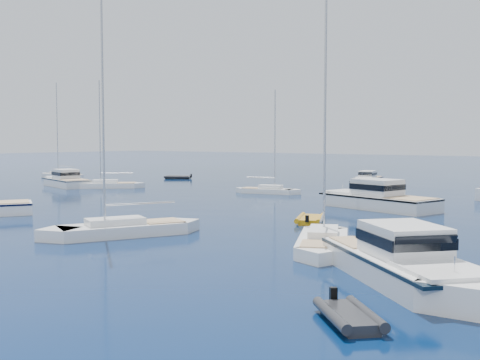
{
  "coord_description": "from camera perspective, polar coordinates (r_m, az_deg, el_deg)",
  "views": [
    {
      "loc": [
        31.4,
        -13.09,
        5.82
      ],
      "look_at": [
        -0.41,
        28.27,
        2.2
      ],
      "focal_mm": 43.63,
      "sensor_mm": 36.0,
      "label": 1
    }
  ],
  "objects": [
    {
      "name": "tender_grey_near",
      "position": [
        19.36,
        10.59,
        -13.58
      ],
      "size": [
        3.57,
        3.53,
        0.95
      ],
      "primitive_type": null,
      "rotation": [
        0.0,
        0.0,
        3.95
      ],
      "color": "black",
      "rests_on": "ground"
    },
    {
      "name": "sailboat_fore",
      "position": [
        36.28,
        -11.43,
        -5.34
      ],
      "size": [
        7.0,
        10.81,
        15.63
      ],
      "primitive_type": null,
      "rotation": [
        0.0,
        0.0,
        2.71
      ],
      "color": "silver",
      "rests_on": "ground"
    },
    {
      "name": "motor_cruiser_horizon",
      "position": [
        79.91,
        12.33,
        -0.3
      ],
      "size": [
        3.79,
        8.37,
        2.12
      ],
      "primitive_type": null,
      "rotation": [
        0.0,
        0.0,
        3.31
      ],
      "color": "white",
      "rests_on": "ground"
    },
    {
      "name": "motor_cruiser_centre",
      "position": [
        50.73,
        13.03,
        -2.72
      ],
      "size": [
        12.71,
        6.69,
        3.19
      ],
      "primitive_type": null,
      "rotation": [
        0.0,
        0.0,
        1.31
      ],
      "color": "silver",
      "rests_on": "ground"
    },
    {
      "name": "motor_cruiser_far_l",
      "position": [
        75.86,
        -16.71,
        -0.6
      ],
      "size": [
        10.99,
        5.99,
        2.76
      ],
      "primitive_type": null,
      "rotation": [
        0.0,
        0.0,
        1.29
      ],
      "color": "silver",
      "rests_on": "ground"
    },
    {
      "name": "sailboat_far_l",
      "position": [
        92.05,
        -17.0,
        0.17
      ],
      "size": [
        10.26,
        3.01,
        14.96
      ],
      "primitive_type": null,
      "rotation": [
        0.0,
        0.0,
        1.54
      ],
      "color": "silver",
      "rests_on": "ground"
    },
    {
      "name": "motor_cruiser_right",
      "position": [
        25.01,
        15.92,
        -9.64
      ],
      "size": [
        11.03,
        10.2,
        3.03
      ],
      "primitive_type": null,
      "rotation": [
        0.0,
        0.0,
        4.0
      ],
      "color": "silver",
      "rests_on": "ground"
    },
    {
      "name": "sailboat_mid_r",
      "position": [
        31.67,
        8.11,
        -6.66
      ],
      "size": [
        6.69,
        9.85,
        14.35
      ],
      "primitive_type": null,
      "rotation": [
        0.0,
        0.0,
        0.47
      ],
      "color": "white",
      "rests_on": "ground"
    },
    {
      "name": "sailboat_centre",
      "position": [
        63.29,
        2.74,
        -1.31
      ],
      "size": [
        8.13,
        4.0,
        11.57
      ],
      "primitive_type": null,
      "rotation": [
        0.0,
        0.0,
        4.97
      ],
      "color": "white",
      "rests_on": "ground"
    },
    {
      "name": "tender_grey_far",
      "position": [
        87.27,
        -6.09,
        0.12
      ],
      "size": [
        4.61,
        3.91,
        0.95
      ],
      "primitive_type": null,
      "rotation": [
        0.0,
        0.0,
        2.09
      ],
      "color": "black",
      "rests_on": "ground"
    },
    {
      "name": "sailboat_mid_l",
      "position": [
        72.07,
        -12.74,
        -0.76
      ],
      "size": [
        8.29,
        7.92,
        13.38
      ],
      "primitive_type": null,
      "rotation": [
        0.0,
        0.0,
        2.32
      ],
      "color": "white",
      "rests_on": "ground"
    },
    {
      "name": "tender_yellow",
      "position": [
        41.53,
        6.89,
        -4.11
      ],
      "size": [
        3.67,
        4.59,
        0.95
      ],
      "primitive_type": null,
      "rotation": [
        0.0,
        0.0,
        0.43
      ],
      "color": "#C6870B",
      "rests_on": "ground"
    }
  ]
}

